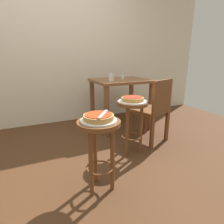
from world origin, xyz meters
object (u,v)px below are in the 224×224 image
object	(u,v)px
serving_plate_foreground	(99,120)
dining_table	(121,88)
stool_foreground	(99,141)
condiment_shaker	(123,77)
serving_plate_middle	(133,101)
pizza_middle	(133,99)
cup_near_edge	(111,77)
wooden_chair	(154,108)
pizza_foreground	(99,117)
pizza_server_knife	(103,114)
stool_middle	(132,116)

from	to	relation	value
serving_plate_foreground	dining_table	distance (m)	1.59
stool_foreground	condiment_shaker	distance (m)	1.64
serving_plate_middle	pizza_middle	bearing A→B (deg)	-172.87
cup_near_edge	wooden_chair	xyz separation A→B (m)	(0.35, -0.59, -0.36)
pizza_foreground	pizza_middle	size ratio (longest dim) A/B	0.97
pizza_foreground	cup_near_edge	distance (m)	1.37
stool_foreground	serving_plate_middle	xyz separation A→B (m)	(0.58, 0.45, 0.18)
dining_table	wooden_chair	size ratio (longest dim) A/B	1.01
pizza_foreground	condiment_shaker	xyz separation A→B (m)	(0.91, 1.32, 0.15)
serving_plate_middle	dining_table	distance (m)	0.92
pizza_foreground	serving_plate_middle	xyz separation A→B (m)	(0.58, 0.45, -0.03)
condiment_shaker	stool_foreground	bearing A→B (deg)	-124.80
stool_foreground	serving_plate_foreground	size ratio (longest dim) A/B	2.16
serving_plate_foreground	dining_table	world-z (taller)	dining_table
condiment_shaker	pizza_server_knife	distance (m)	1.61
wooden_chair	stool_foreground	bearing A→B (deg)	-148.91
pizza_foreground	stool_middle	size ratio (longest dim) A/B	0.38
pizza_middle	dining_table	xyz separation A→B (m)	(0.30, 0.87, -0.02)
serving_plate_foreground	wooden_chair	xyz separation A→B (m)	(1.00, 0.60, -0.17)
pizza_server_knife	dining_table	bearing A→B (deg)	5.17
stool_foreground	dining_table	bearing A→B (deg)	56.28
wooden_chair	dining_table	bearing A→B (deg)	99.29
serving_plate_foreground	pizza_middle	size ratio (longest dim) A/B	1.16
serving_plate_foreground	wooden_chair	distance (m)	1.18
pizza_foreground	condiment_shaker	size ratio (longest dim) A/B	2.84
serving_plate_middle	wooden_chair	bearing A→B (deg)	19.60
serving_plate_middle	wooden_chair	distance (m)	0.48
condiment_shaker	wooden_chair	xyz separation A→B (m)	(0.09, -0.71, -0.35)
pizza_foreground	cup_near_edge	bearing A→B (deg)	61.10
pizza_foreground	serving_plate_middle	bearing A→B (deg)	37.95
serving_plate_middle	dining_table	size ratio (longest dim) A/B	0.38
stool_foreground	pizza_foreground	world-z (taller)	pizza_foreground
wooden_chair	serving_plate_foreground	bearing A→B (deg)	-148.91
stool_foreground	pizza_foreground	distance (m)	0.20
stool_foreground	stool_middle	bearing A→B (deg)	37.95
pizza_middle	condiment_shaker	distance (m)	0.94
stool_middle	pizza_middle	distance (m)	0.20
condiment_shaker	pizza_server_knife	world-z (taller)	condiment_shaker
serving_plate_middle	condiment_shaker	world-z (taller)	condiment_shaker
stool_foreground	stool_middle	world-z (taller)	same
stool_foreground	wooden_chair	distance (m)	1.17
stool_foreground	pizza_server_knife	world-z (taller)	pizza_server_knife
stool_foreground	cup_near_edge	world-z (taller)	cup_near_edge
condiment_shaker	cup_near_edge	bearing A→B (deg)	-153.83
stool_foreground	pizza_foreground	size ratio (longest dim) A/B	2.60
dining_table	condiment_shaker	bearing A→B (deg)	-14.22
stool_middle	pizza_server_knife	xyz separation A→B (m)	(-0.55, -0.47, 0.23)
stool_foreground	pizza_middle	bearing A→B (deg)	37.95
stool_middle	condiment_shaker	bearing A→B (deg)	68.95
wooden_chair	pizza_server_knife	world-z (taller)	wooden_chair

